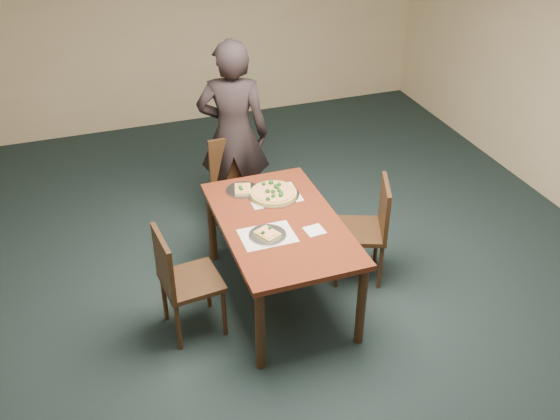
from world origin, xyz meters
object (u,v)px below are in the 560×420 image
object	(u,v)px
chair_far	(235,181)
chair_left	(181,277)
chair_right	(369,225)
slice_plate_near	(267,234)
slice_plate_far	(243,190)
pizza_pan	(274,193)
dining_table	(280,231)
diner	(234,134)

from	to	relation	value
chair_far	chair_left	xyz separation A→B (m)	(-0.77, -1.24, 0.00)
chair_right	slice_plate_near	xyz separation A→B (m)	(-0.95, -0.19, 0.25)
slice_plate_far	pizza_pan	bearing A→B (deg)	-35.43
dining_table	chair_left	xyz separation A→B (m)	(-0.82, -0.13, -0.14)
dining_table	diner	size ratio (longest dim) A/B	0.84
diner	slice_plate_near	size ratio (longest dim) A/B	6.41
chair_far	slice_plate_near	xyz separation A→B (m)	(-0.10, -1.26, 0.25)
chair_right	diner	size ratio (longest dim) A/B	0.51
slice_plate_near	slice_plate_far	distance (m)	0.69
chair_right	slice_plate_far	distance (m)	1.09
dining_table	diner	bearing A→B (deg)	90.09
chair_far	slice_plate_near	size ratio (longest dim) A/B	3.25
chair_left	diner	size ratio (longest dim) A/B	0.51
chair_far	pizza_pan	world-z (taller)	chair_far
chair_left	diner	world-z (taller)	diner
diner	pizza_pan	bearing A→B (deg)	114.36
diner	pizza_pan	size ratio (longest dim) A/B	4.26
chair_far	chair_left	world-z (taller)	same
dining_table	diner	xyz separation A→B (m)	(-0.00, 1.29, 0.24)
chair_far	chair_left	size ratio (longest dim) A/B	1.00
chair_right	slice_plate_far	bearing A→B (deg)	-96.38
pizza_pan	diner	bearing A→B (deg)	94.86
pizza_pan	chair_far	bearing A→B (deg)	99.88
dining_table	diner	world-z (taller)	diner
diner	chair_far	bearing A→B (deg)	94.38
diner	slice_plate_far	world-z (taller)	diner
pizza_pan	slice_plate_near	bearing A→B (deg)	-113.38
dining_table	chair_left	distance (m)	0.84
chair_left	chair_right	size ratio (longest dim) A/B	1.00
chair_far	pizza_pan	size ratio (longest dim) A/B	2.16
pizza_pan	slice_plate_near	distance (m)	0.58
chair_far	pizza_pan	distance (m)	0.79
chair_left	pizza_pan	size ratio (longest dim) A/B	2.16
chair_left	slice_plate_far	xyz separation A→B (m)	(0.68, 0.66, 0.25)
pizza_pan	slice_plate_far	xyz separation A→B (m)	(-0.22, 0.16, -0.01)
chair_left	chair_right	distance (m)	1.63
chair_left	slice_plate_near	size ratio (longest dim) A/B	3.25
chair_left	slice_plate_far	distance (m)	0.98
diner	dining_table	bearing A→B (deg)	109.58
chair_right	slice_plate_near	distance (m)	1.00
dining_table	chair_far	size ratio (longest dim) A/B	1.65
chair_left	pizza_pan	world-z (taller)	chair_left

